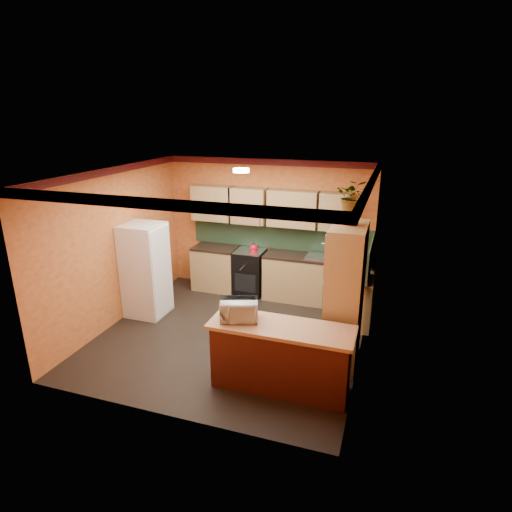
{
  "coord_description": "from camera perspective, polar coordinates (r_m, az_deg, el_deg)",
  "views": [
    {
      "loc": [
        2.41,
        -5.89,
        3.55
      ],
      "look_at": [
        0.3,
        0.45,
        1.29
      ],
      "focal_mm": 30.0,
      "sensor_mm": 36.0,
      "label": 1
    }
  ],
  "objects": [
    {
      "name": "base_cabinets_right",
      "position": [
        7.59,
        12.22,
        -5.95
      ],
      "size": [
        0.6,
        0.8,
        0.88
      ],
      "primitive_type": "cube",
      "color": "tan",
      "rests_on": "ground"
    },
    {
      "name": "sink",
      "position": [
        8.23,
        8.42,
        -0.08
      ],
      "size": [
        0.48,
        0.4,
        0.03
      ],
      "primitive_type": "cube",
      "color": "silver",
      "rests_on": "countertop_back"
    },
    {
      "name": "countertop_right",
      "position": [
        7.42,
        12.46,
        -2.72
      ],
      "size": [
        0.62,
        0.8,
        0.04
      ],
      "primitive_type": "cube",
      "color": "black",
      "rests_on": "base_cabinets_right"
    },
    {
      "name": "fern",
      "position": [
        5.87,
        12.71,
        7.77
      ],
      "size": [
        0.43,
        0.38,
        0.45
      ],
      "primitive_type": "imported",
      "rotation": [
        0.0,
        0.0,
        0.06
      ],
      "color": "tan",
      "rests_on": "fern_pot"
    },
    {
      "name": "base_cabinets_back",
      "position": [
        8.55,
        3.15,
        -2.69
      ],
      "size": [
        3.65,
        0.6,
        0.88
      ],
      "primitive_type": "cube",
      "color": "tan",
      "rests_on": "ground"
    },
    {
      "name": "bar_top",
      "position": [
        5.61,
        3.4,
        -9.5
      ],
      "size": [
        1.9,
        0.65,
        0.05
      ],
      "primitive_type": "cube",
      "color": "tan",
      "rests_on": "breakfast_bar"
    },
    {
      "name": "pantry",
      "position": [
        6.24,
        11.73,
        -5.35
      ],
      "size": [
        0.48,
        0.9,
        2.1
      ],
      "primitive_type": "cube",
      "color": "tan",
      "rests_on": "ground"
    },
    {
      "name": "fridge",
      "position": [
        7.94,
        -14.52,
        -1.83
      ],
      "size": [
        0.68,
        0.66,
        1.7
      ],
      "primitive_type": "cube",
      "color": "white",
      "rests_on": "ground"
    },
    {
      "name": "fern_pot",
      "position": [
        5.93,
        12.51,
        4.88
      ],
      "size": [
        0.22,
        0.22,
        0.16
      ],
      "primitive_type": "cylinder",
      "color": "#A64A28",
      "rests_on": "pantry"
    },
    {
      "name": "microwave",
      "position": [
        5.69,
        -2.3,
        -7.19
      ],
      "size": [
        0.58,
        0.48,
        0.27
      ],
      "primitive_type": "imported",
      "rotation": [
        0.0,
        0.0,
        0.33
      ],
      "color": "white",
      "rests_on": "bar_top"
    },
    {
      "name": "stove",
      "position": [
        8.72,
        -0.81,
        -2.13
      ],
      "size": [
        0.58,
        0.58,
        0.91
      ],
      "primitive_type": "cube",
      "color": "black",
      "rests_on": "ground"
    },
    {
      "name": "breakfast_bar",
      "position": [
        5.84,
        3.32,
        -13.53
      ],
      "size": [
        1.8,
        0.55,
        0.88
      ],
      "primitive_type": "cube",
      "color": "#481511",
      "rests_on": "ground"
    },
    {
      "name": "kettle",
      "position": [
        8.46,
        -0.3,
        1.13
      ],
      "size": [
        0.19,
        0.19,
        0.18
      ],
      "primitive_type": null,
      "rotation": [
        0.0,
        0.0,
        -0.13
      ],
      "color": "#B60C1E",
      "rests_on": "stove"
    },
    {
      "name": "room_shell",
      "position": [
        6.78,
        -2.72,
        6.2
      ],
      "size": [
        4.24,
        4.24,
        2.72
      ],
      "color": "black",
      "rests_on": "ground"
    },
    {
      "name": "countertop_back",
      "position": [
        8.39,
        3.2,
        0.23
      ],
      "size": [
        3.65,
        0.62,
        0.04
      ],
      "primitive_type": "cube",
      "color": "black",
      "rests_on": "base_cabinets_back"
    }
  ]
}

